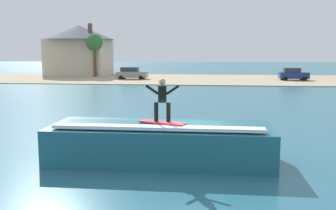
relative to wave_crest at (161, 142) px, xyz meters
The scene contains 9 objects.
ground_plane 1.44m from the wave_crest, ahead, with size 260.00×260.00×0.00m, color #286276.
wave_crest is the anchor object (origin of this frame).
surfboard 0.98m from the wave_crest, 74.28° to the right, with size 1.87×1.11×0.06m.
surfer 1.86m from the wave_crest, 71.88° to the right, with size 1.28×0.32×1.64m.
shoreline_bank 43.40m from the wave_crest, 88.40° to the left, with size 120.00×20.72×0.10m.
car_near_shore 43.02m from the wave_crest, 103.16° to the left, with size 4.59×2.18×1.86m.
car_far_shore 44.58m from the wave_crest, 72.06° to the left, with size 4.07×2.28×1.86m.
house_with_chimney 55.03m from the wave_crest, 112.28° to the left, with size 12.17×12.17×8.81m.
tree_tall_bare 49.23m from the wave_crest, 109.88° to the left, with size 2.75×2.75×6.99m.
Camera 1 is at (0.70, -14.90, 4.34)m, focal length 41.27 mm.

